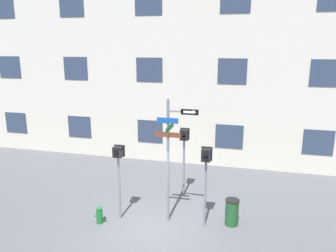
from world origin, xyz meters
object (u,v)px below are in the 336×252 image
at_px(pedestrian_signal_across, 184,144).
at_px(fire_hydrant, 99,215).
at_px(street_sign_pole, 170,151).
at_px(trash_bin, 232,212).
at_px(pedestrian_signal_right, 206,166).
at_px(pedestrian_signal_left, 118,163).

bearing_deg(pedestrian_signal_across, fire_hydrant, -130.33).
xyz_separation_m(street_sign_pole, trash_bin, (2.05, 0.27, -2.08)).
bearing_deg(pedestrian_signal_right, trash_bin, 18.41).
relative_size(pedestrian_signal_across, trash_bin, 3.06).
relative_size(pedestrian_signal_across, fire_hydrant, 4.52).
xyz_separation_m(pedestrian_signal_left, pedestrian_signal_across, (1.79, 2.26, 0.13)).
bearing_deg(fire_hydrant, pedestrian_signal_left, 41.99).
xyz_separation_m(fire_hydrant, trash_bin, (4.34, 1.00, 0.16)).
height_order(pedestrian_signal_right, fire_hydrant, pedestrian_signal_right).
distance_m(pedestrian_signal_left, fire_hydrant, 1.90).
height_order(pedestrian_signal_left, trash_bin, pedestrian_signal_left).
distance_m(pedestrian_signal_right, fire_hydrant, 3.98).
xyz_separation_m(pedestrian_signal_right, fire_hydrant, (-3.46, -0.71, -1.83)).
bearing_deg(pedestrian_signal_left, fire_hydrant, -138.01).
height_order(pedestrian_signal_right, trash_bin, pedestrian_signal_right).
relative_size(pedestrian_signal_left, pedestrian_signal_right, 0.96).
relative_size(street_sign_pole, trash_bin, 4.68).
distance_m(street_sign_pole, fire_hydrant, 3.28).
height_order(street_sign_pole, pedestrian_signal_across, street_sign_pole).
height_order(pedestrian_signal_left, pedestrian_signal_across, pedestrian_signal_across).
bearing_deg(fire_hydrant, trash_bin, 12.96).
bearing_deg(pedestrian_signal_across, pedestrian_signal_right, -61.20).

